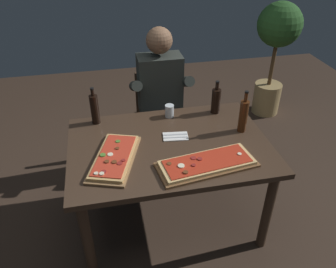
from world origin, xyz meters
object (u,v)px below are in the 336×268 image
wine_bottle_dark (243,116)px  pizza_rectangular_left (114,157)px  potted_plant_corner (276,45)px  seated_diner (161,95)px  tumbler_near_camera (169,112)px  oil_bottle_amber (95,109)px  pizza_rectangular_front (207,163)px  vinegar_bottle_green (216,100)px  diner_chair (159,114)px  dining_table (169,155)px

wine_bottle_dark → pizza_rectangular_left: bearing=-170.3°
potted_plant_corner → seated_diner: bearing=-153.2°
tumbler_near_camera → seated_diner: size_ratio=0.07×
oil_bottle_amber → tumbler_near_camera: bearing=-2.2°
potted_plant_corner → tumbler_near_camera: bearing=-142.8°
pizza_rectangular_front → vinegar_bottle_green: bearing=67.4°
pizza_rectangular_left → potted_plant_corner: (1.92, 1.57, 0.09)m
diner_chair → vinegar_bottle_green: bearing=-53.1°
pizza_rectangular_left → oil_bottle_amber: (-0.10, 0.50, 0.10)m
oil_bottle_amber → potted_plant_corner: bearing=28.0°
oil_bottle_amber → diner_chair: bearing=39.1°
seated_diner → potted_plant_corner: bearing=26.8°
pizza_rectangular_left → wine_bottle_dark: 0.97m
pizza_rectangular_front → pizza_rectangular_left: 0.60m
pizza_rectangular_front → oil_bottle_amber: oil_bottle_amber is taller
dining_table → vinegar_bottle_green: 0.61m
dining_table → pizza_rectangular_front: size_ratio=2.10×
pizza_rectangular_left → potted_plant_corner: 2.48m
dining_table → oil_bottle_amber: 0.67m
tumbler_near_camera → seated_diner: seated_diner is taller
pizza_rectangular_left → wine_bottle_dark: bearing=9.7°
potted_plant_corner → vinegar_bottle_green: bearing=-134.1°
pizza_rectangular_front → oil_bottle_amber: size_ratio=2.26×
pizza_rectangular_front → potted_plant_corner: size_ratio=0.51×
pizza_rectangular_left → wine_bottle_dark: size_ratio=1.78×
pizza_rectangular_front → oil_bottle_amber: bearing=134.9°
tumbler_near_camera → pizza_rectangular_left: bearing=-134.7°
tumbler_near_camera → potted_plant_corner: size_ratio=0.08×
pizza_rectangular_left → tumbler_near_camera: bearing=45.3°
oil_bottle_amber → seated_diner: seated_diner is taller
tumbler_near_camera → wine_bottle_dark: bearing=-33.0°
vinegar_bottle_green → seated_diner: 0.54m
vinegar_bottle_green → tumbler_near_camera: size_ratio=2.76×
pizza_rectangular_left → vinegar_bottle_green: 0.96m
potted_plant_corner → pizza_rectangular_left: bearing=-140.7°
pizza_rectangular_front → wine_bottle_dark: bearing=42.6°
diner_chair → seated_diner: bearing=-90.0°
vinegar_bottle_green → seated_diner: seated_diner is taller
dining_table → vinegar_bottle_green: (0.45, 0.36, 0.20)m
seated_diner → tumbler_near_camera: bearing=-90.1°
seated_diner → diner_chair: bearing=90.0°
pizza_rectangular_left → potted_plant_corner: size_ratio=0.44×
pizza_rectangular_front → dining_table: bearing=122.5°
tumbler_near_camera → oil_bottle_amber: bearing=177.8°
vinegar_bottle_green → potted_plant_corner: 1.54m
tumbler_near_camera → diner_chair: size_ratio=0.11×
pizza_rectangular_left → seated_diner: 0.96m
tumbler_near_camera → diner_chair: bearing=89.9°
wine_bottle_dark → diner_chair: bearing=121.0°
wine_bottle_dark → seated_diner: seated_diner is taller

